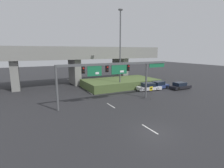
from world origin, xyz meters
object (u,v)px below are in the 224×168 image
object	(u,v)px
highway_light_pole_near	(120,49)
parked_sedan_far_right	(180,86)
speed_limit_sign	(151,91)
parked_sedan_near_right	(149,87)
parked_sedan_mid_right	(159,85)
signal_gantry	(115,70)

from	to	relation	value
highway_light_pole_near	parked_sedan_far_right	size ratio (longest dim) A/B	3.36
speed_limit_sign	parked_sedan_far_right	bearing A→B (deg)	18.79
speed_limit_sign	parked_sedan_near_right	xyz separation A→B (m)	(3.99, 5.43, -0.73)
parked_sedan_near_right	parked_sedan_mid_right	size ratio (longest dim) A/B	1.05
signal_gantry	parked_sedan_mid_right	xyz separation A→B (m)	(12.24, 4.26, -4.10)
signal_gantry	parked_sedan_near_right	size ratio (longest dim) A/B	3.65
speed_limit_sign	parked_sedan_near_right	size ratio (longest dim) A/B	0.44
highway_light_pole_near	parked_sedan_far_right	bearing A→B (deg)	-23.63
speed_limit_sign	highway_light_pole_near	bearing A→B (deg)	95.07
highway_light_pole_near	speed_limit_sign	bearing A→B (deg)	-84.93
signal_gantry	parked_sedan_far_right	world-z (taller)	signal_gantry
highway_light_pole_near	parked_sedan_far_right	xyz separation A→B (m)	(11.02, -4.82, -7.17)
parked_sedan_near_right	parked_sedan_mid_right	xyz separation A→B (m)	(2.72, 0.25, 0.02)
speed_limit_sign	parked_sedan_mid_right	xyz separation A→B (m)	(6.70, 5.68, -0.72)
parked_sedan_mid_right	parked_sedan_far_right	distance (m)	4.19
signal_gantry	speed_limit_sign	bearing A→B (deg)	-14.40
speed_limit_sign	parked_sedan_mid_right	distance (m)	8.82
parked_sedan_near_right	parked_sedan_far_right	distance (m)	6.58
highway_light_pole_near	parked_sedan_far_right	distance (m)	14.00
signal_gantry	parked_sedan_near_right	bearing A→B (deg)	22.85
parked_sedan_near_right	parked_sedan_far_right	size ratio (longest dim) A/B	1.10
parked_sedan_near_right	highway_light_pole_near	bearing A→B (deg)	158.55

